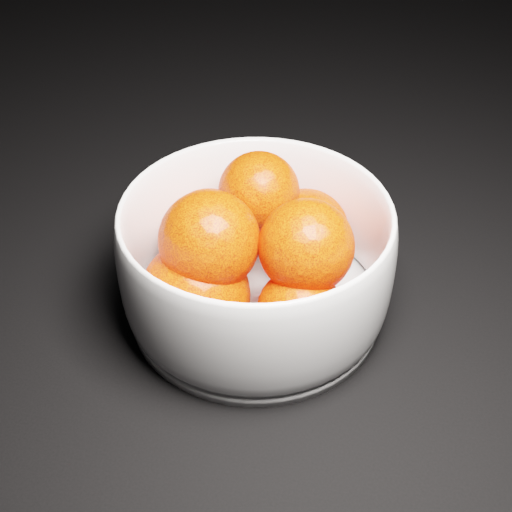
# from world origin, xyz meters

# --- Properties ---
(bowl) EXTENTS (0.24, 0.24, 0.12)m
(bowl) POSITION_xyz_m (-0.25, 0.10, 0.06)
(bowl) COLOR white
(bowl) RESTS_ON ground
(orange_pile) EXTENTS (0.18, 0.19, 0.13)m
(orange_pile) POSITION_xyz_m (-0.26, 0.10, 0.07)
(orange_pile) COLOR #FF2F06
(orange_pile) RESTS_ON bowl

